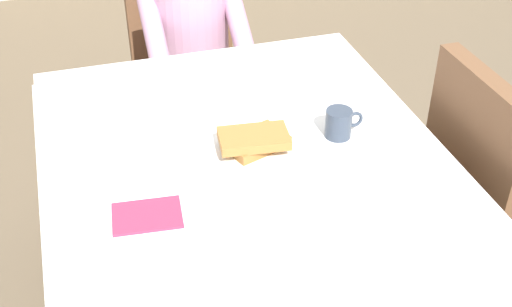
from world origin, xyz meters
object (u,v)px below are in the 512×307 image
object	(u,v)px
spoon_near_edge	(273,235)
syrup_pitcher	(135,123)
cup_coffee	(339,123)
knife_right_of_plate	(318,145)
plate_breakfast	(252,151)
diner_person	(192,38)
chair_diner	(186,52)
breakfast_stack	(255,140)
dining_table_main	(256,202)
chair_right_side	(493,186)
fork_left_of_plate	(187,168)

from	to	relation	value
spoon_near_edge	syrup_pitcher	bearing A→B (deg)	118.85
cup_coffee	knife_right_of_plate	xyz separation A→B (m)	(-0.07, -0.03, -0.04)
plate_breakfast	knife_right_of_plate	xyz separation A→B (m)	(0.19, -0.02, -0.01)
diner_person	plate_breakfast	bearing A→B (deg)	88.43
cup_coffee	syrup_pitcher	size ratio (longest dim) A/B	1.41
chair_diner	breakfast_stack	world-z (taller)	chair_diner
dining_table_main	spoon_near_edge	bearing A→B (deg)	-96.97
chair_right_side	plate_breakfast	world-z (taller)	chair_right_side
dining_table_main	plate_breakfast	size ratio (longest dim) A/B	5.44
fork_left_of_plate	dining_table_main	bearing A→B (deg)	-122.12
spoon_near_edge	diner_person	bearing A→B (deg)	90.72
plate_breakfast	dining_table_main	bearing A→B (deg)	-101.20
fork_left_of_plate	spoon_near_edge	distance (m)	0.35
diner_person	chair_right_side	size ratio (longest dim) A/B	1.20
syrup_pitcher	fork_left_of_plate	bearing A→B (deg)	-63.88
chair_right_side	fork_left_of_plate	world-z (taller)	chair_right_side
breakfast_stack	spoon_near_edge	bearing A→B (deg)	-99.57
plate_breakfast	cup_coffee	bearing A→B (deg)	2.45
plate_breakfast	knife_right_of_plate	size ratio (longest dim) A/B	1.40
diner_person	plate_breakfast	xyz separation A→B (m)	(-0.02, -0.91, 0.08)
diner_person	chair_right_side	distance (m)	1.25
dining_table_main	chair_right_side	distance (m)	0.78
chair_diner	chair_right_side	bearing A→B (deg)	121.79
diner_person	syrup_pitcher	bearing A→B (deg)	66.11
plate_breakfast	fork_left_of_plate	world-z (taller)	plate_breakfast
knife_right_of_plate	syrup_pitcher	bearing A→B (deg)	61.52
chair_right_side	syrup_pitcher	size ratio (longest dim) A/B	11.63
chair_diner	breakfast_stack	distance (m)	1.10
chair_diner	chair_right_side	size ratio (longest dim) A/B	1.00
dining_table_main	spoon_near_edge	xyz separation A→B (m)	(-0.03, -0.23, 0.09)
knife_right_of_plate	spoon_near_edge	world-z (taller)	same
breakfast_stack	fork_left_of_plate	size ratio (longest dim) A/B	1.17
plate_breakfast	cup_coffee	distance (m)	0.27
dining_table_main	fork_left_of_plate	xyz separation A→B (m)	(-0.17, 0.08, 0.09)
cup_coffee	fork_left_of_plate	world-z (taller)	cup_coffee
diner_person	syrup_pitcher	xyz separation A→B (m)	(-0.32, -0.72, 0.11)
dining_table_main	spoon_near_edge	distance (m)	0.25
chair_right_side	cup_coffee	distance (m)	0.56
breakfast_stack	cup_coffee	size ratio (longest dim) A/B	1.86
breakfast_stack	chair_diner	bearing A→B (deg)	89.05
knife_right_of_plate	spoon_near_edge	size ratio (longest dim) A/B	1.33
cup_coffee	syrup_pitcher	distance (m)	0.58
plate_breakfast	breakfast_stack	bearing A→B (deg)	-32.41
dining_table_main	fork_left_of_plate	bearing A→B (deg)	153.56
breakfast_stack	spoon_near_edge	distance (m)	0.34
chair_right_side	breakfast_stack	bearing A→B (deg)	-97.65
diner_person	syrup_pitcher	size ratio (longest dim) A/B	14.00
breakfast_stack	syrup_pitcher	world-z (taller)	syrup_pitcher
syrup_pitcher	chair_right_side	bearing A→B (deg)	-15.79
spoon_near_edge	chair_diner	bearing A→B (deg)	91.10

